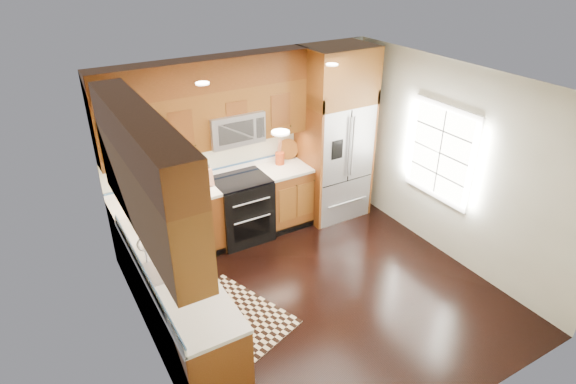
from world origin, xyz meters
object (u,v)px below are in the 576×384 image
range (242,209)px  utensil_crock (280,156)px  refrigerator (335,135)px  knife_block (208,177)px  rug (237,314)px

range → utensil_crock: 0.96m
range → refrigerator: 1.76m
refrigerator → knife_block: 2.01m
range → rug: 1.72m
range → knife_block: bearing=170.1°
knife_block → utensil_crock: utensil_crock is taller
range → knife_block: knife_block is taller
knife_block → refrigerator: bearing=-3.3°
refrigerator → rug: refrigerator is taller
knife_block → utensil_crock: (1.16, 0.09, 0.01)m
rug → utensil_crock: bearing=27.5°
utensil_crock → range: bearing=-167.2°
range → knife_block: (-0.44, 0.08, 0.59)m
knife_block → utensil_crock: bearing=4.3°
range → utensil_crock: utensil_crock is taller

